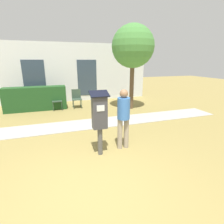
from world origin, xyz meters
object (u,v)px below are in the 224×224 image
Objects in this scene: parking_meter at (100,115)px; outdoor_chair_middle at (77,97)px; outdoor_chair_left at (57,99)px; person_standing at (123,115)px.

parking_meter reaches higher than outdoor_chair_middle.
outdoor_chair_middle is at bearing 25.59° from outdoor_chair_left.
outdoor_chair_left is at bearing 100.79° from parking_meter.
parking_meter reaches higher than person_standing.
outdoor_chair_middle is (-0.62, 4.65, -0.40)m from person_standing.
person_standing is at bearing -89.22° from outdoor_chair_middle.
outdoor_chair_middle is at bearing 97.10° from person_standing.
parking_meter reaches higher than outdoor_chair_left.
person_standing reaches higher than outdoor_chair_middle.
parking_meter is 1.77× the size of outdoor_chair_left.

